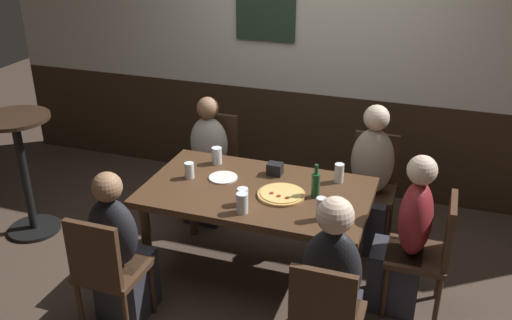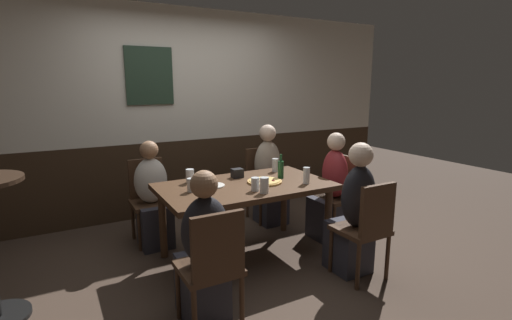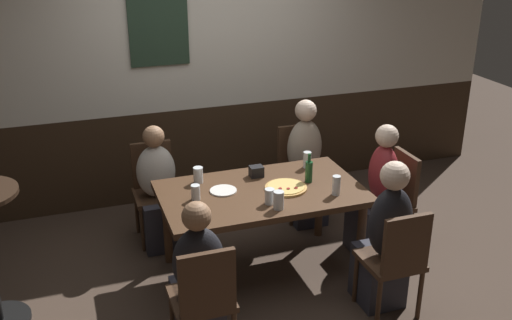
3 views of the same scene
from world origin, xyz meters
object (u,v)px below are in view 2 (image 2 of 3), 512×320
object	(u,v)px
dining_table	(245,192)
beer_bottle_green	(281,169)
person_left_near	(204,258)
person_left_far	(153,203)
chair_right_far	(263,179)
pint_glass_amber	(190,177)
pizza	(265,181)
pint_glass_stout	(275,166)
person_right_far	(269,181)
condiment_caddy	(237,173)
chair_left_far	(149,195)
chair_left_near	(212,264)
highball_clear	(191,186)
pint_glass_pale	(264,186)
plate_white_large	(213,186)
tumbler_water	(255,185)
person_right_near	(354,218)
person_head_east	(331,194)
chair_right_near	(367,225)
tumbler_short	(306,176)
chair_head_east	(342,191)

from	to	relation	value
dining_table	beer_bottle_green	bearing A→B (deg)	3.57
person_left_near	person_left_far	size ratio (longest dim) A/B	1.01
chair_right_far	pint_glass_amber	bearing A→B (deg)	-153.20
pizza	pint_glass_stout	world-z (taller)	pint_glass_stout
chair_right_far	person_left_far	xyz separation A→B (m)	(-1.41, -0.16, -0.03)
person_left_near	pizza	bearing A→B (deg)	37.27
person_right_far	condiment_caddy	distance (m)	0.84
chair_left_far	beer_bottle_green	size ratio (longest dim) A/B	3.59
dining_table	chair_left_near	xyz separation A→B (m)	(-0.70, -0.88, -0.16)
highball_clear	dining_table	bearing A→B (deg)	-1.07
person_left_far	beer_bottle_green	xyz separation A→B (m)	(1.12, -0.69, 0.37)
pint_glass_pale	pint_glass_amber	bearing A→B (deg)	124.74
person_left_far	plate_white_large	size ratio (longest dim) A/B	5.20
pint_glass_amber	chair_left_far	bearing A→B (deg)	115.06
pint_glass_pale	chair_left_near	bearing A→B (deg)	-142.75
pizza	plate_white_large	xyz separation A→B (m)	(-0.48, 0.12, -0.01)
pint_glass_stout	tumbler_water	bearing A→B (deg)	-135.12
chair_right_far	pint_glass_stout	bearing A→B (deg)	-107.15
pint_glass_pale	person_right_near	bearing A→B (deg)	-29.19
person_right_near	person_head_east	xyz separation A→B (m)	(0.35, 0.72, -0.02)
chair_right_far	person_left_far	bearing A→B (deg)	-173.35
person_left_near	person_right_near	bearing A→B (deg)	-0.13
chair_left_near	pizza	world-z (taller)	chair_left_near
chair_right_far	chair_right_near	distance (m)	1.77
person_left_far	highball_clear	size ratio (longest dim) A/B	9.19
person_left_near	beer_bottle_green	size ratio (longest dim) A/B	4.54
dining_table	chair_left_far	xyz separation A→B (m)	(-0.70, 0.88, -0.16)
chair_left_far	highball_clear	bearing A→B (deg)	-78.71
condiment_caddy	pint_glass_pale	bearing A→B (deg)	-93.40
person_left_near	tumbler_water	xyz separation A→B (m)	(0.68, 0.48, 0.33)
chair_right_far	pint_glass_pale	size ratio (longest dim) A/B	6.33
dining_table	person_left_far	world-z (taller)	person_left_far
dining_table	condiment_caddy	world-z (taller)	condiment_caddy
person_left_near	tumbler_short	xyz separation A→B (m)	(1.22, 0.46, 0.34)
dining_table	pint_glass_stout	distance (m)	0.62
chair_right_far	chair_head_east	bearing A→B (deg)	-59.93
chair_right_far	plate_white_large	size ratio (longest dim) A/B	4.14
person_right_far	chair_left_far	bearing A→B (deg)	173.49
pint_glass_stout	tumbler_short	bearing A→B (deg)	-90.34
dining_table	pint_glass_pale	xyz separation A→B (m)	(0.01, -0.34, 0.14)
pint_glass_amber	plate_white_large	world-z (taller)	pint_glass_amber
person_right_near	plate_white_large	world-z (taller)	person_right_near
chair_left_near	condiment_caddy	world-z (taller)	chair_left_near
plate_white_large	person_left_far	bearing A→B (deg)	122.85
dining_table	pint_glass_pale	size ratio (longest dim) A/B	11.49
pizza	beer_bottle_green	bearing A→B (deg)	15.94
chair_right_far	beer_bottle_green	world-z (taller)	beer_bottle_green
person_left_far	condiment_caddy	bearing A→B (deg)	-30.97
person_right_near	highball_clear	size ratio (longest dim) A/B	9.91
chair_head_east	plate_white_large	xyz separation A→B (m)	(-1.51, 0.08, 0.25)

